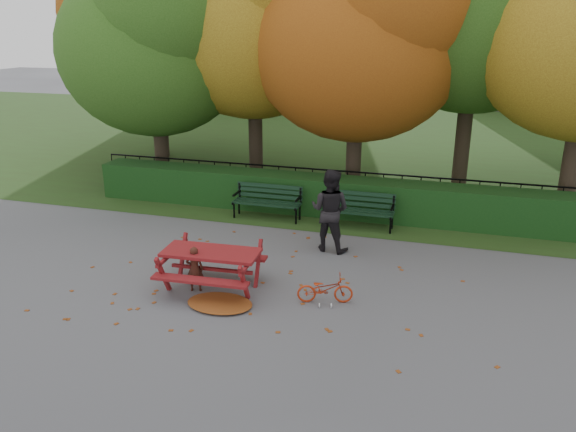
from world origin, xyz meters
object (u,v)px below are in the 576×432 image
(bench_left, at_px, (268,199))
(adult, at_px, (330,210))
(tree_b, at_px, (262,4))
(child, at_px, (195,269))
(bicycle, at_px, (325,289))
(tree_a, at_px, (159,36))
(picnic_table, at_px, (211,259))
(bench_right, at_px, (358,207))
(tree_c, at_px, (370,26))

(bench_left, bearing_deg, adult, -39.49)
(tree_b, distance_m, child, 9.05)
(adult, xyz_separation_m, bicycle, (0.49, -2.53, -0.67))
(bicycle, bearing_deg, bench_left, 15.39)
(tree_a, height_order, picnic_table, tree_a)
(adult, bearing_deg, tree_a, -20.84)
(tree_a, relative_size, child, 8.23)
(child, bearing_deg, bench_right, -133.80)
(bench_right, relative_size, picnic_table, 0.93)
(tree_c, bearing_deg, tree_b, 166.55)
(bench_right, bearing_deg, tree_a, 163.39)
(tree_b, height_order, picnic_table, tree_b)
(picnic_table, bearing_deg, tree_c, 70.79)
(bench_right, relative_size, adult, 0.96)
(tree_a, bearing_deg, bench_left, -25.76)
(child, bearing_deg, adult, -141.62)
(tree_a, distance_m, adult, 7.77)
(tree_b, relative_size, bench_right, 4.88)
(bench_left, xyz_separation_m, child, (0.01, -4.44, -0.06))
(bench_left, bearing_deg, bicycle, -59.11)
(child, distance_m, adult, 3.46)
(tree_b, distance_m, bench_left, 5.87)
(tree_a, bearing_deg, bench_right, -16.61)
(picnic_table, xyz_separation_m, bicycle, (2.23, 0.06, -0.34))
(tree_a, bearing_deg, tree_c, 3.65)
(tree_c, height_order, bicycle, tree_c)
(tree_a, height_order, bench_right, tree_a)
(bench_left, relative_size, bicycle, 1.75)
(adult, distance_m, bicycle, 2.66)
(tree_c, relative_size, bench_right, 4.44)
(bicycle, bearing_deg, tree_a, 30.98)
(bench_right, xyz_separation_m, adult, (-0.37, -1.67, 0.42))
(tree_a, xyz_separation_m, picnic_table, (4.17, -6.14, -3.91))
(tree_a, relative_size, bench_left, 4.16)
(tree_a, xyz_separation_m, adult, (5.92, -3.55, -3.58))
(adult, bearing_deg, bench_right, -92.36)
(bicycle, bearing_deg, tree_b, 11.28)
(bench_left, bearing_deg, tree_c, 46.64)
(child, distance_m, bicycle, 2.52)
(tree_c, bearing_deg, child, -107.58)
(tree_a, bearing_deg, tree_b, 23.05)
(tree_a, xyz_separation_m, bench_left, (3.89, -1.88, -4.00))
(tree_c, height_order, child, tree_c)
(child, bearing_deg, bench_left, -105.37)
(tree_a, relative_size, bicycle, 7.27)
(adult, bearing_deg, bicycle, 110.96)
(tree_c, relative_size, bicycle, 7.77)
(tree_a, distance_m, tree_c, 6.04)
(tree_a, bearing_deg, picnic_table, -55.80)
(tree_b, distance_m, adult, 7.23)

